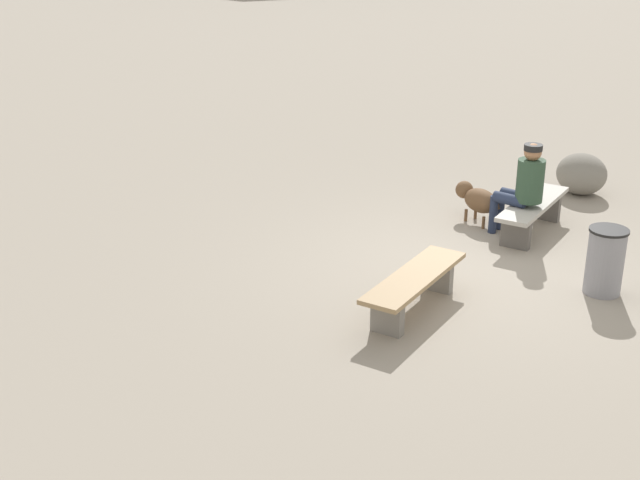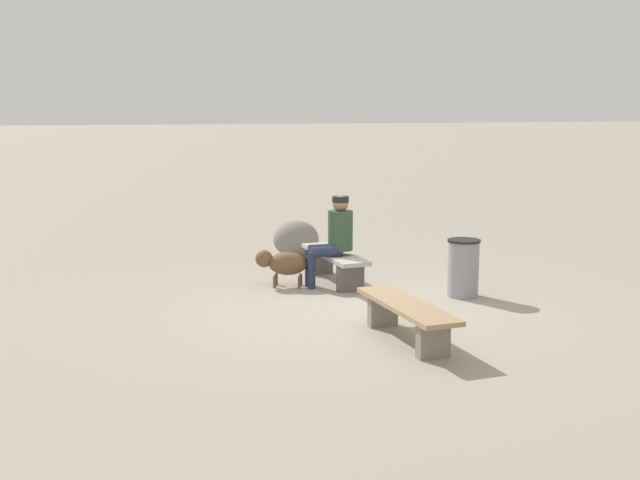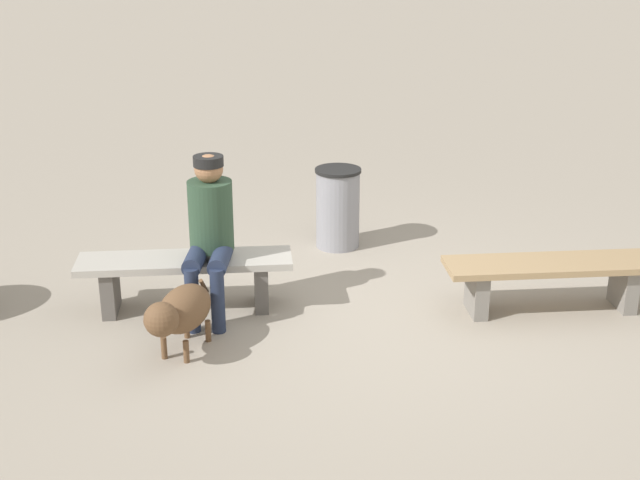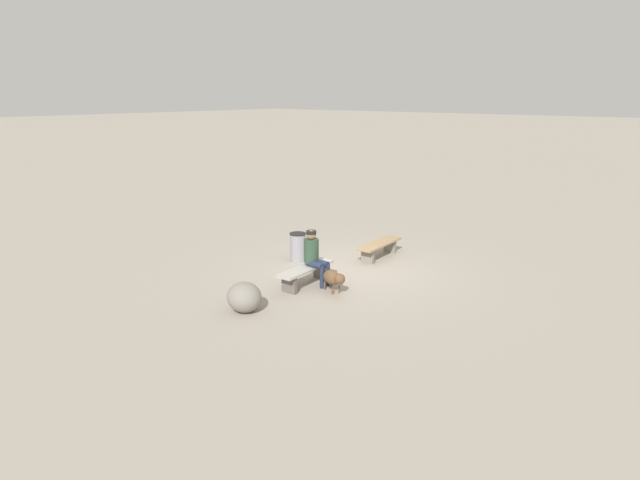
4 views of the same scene
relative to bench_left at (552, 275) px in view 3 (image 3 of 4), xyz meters
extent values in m
cube|color=#9E9384|center=(1.47, 0.08, -0.34)|extent=(210.00, 210.00, 0.06)
cube|color=gray|center=(-0.62, -0.04, -0.12)|extent=(0.14, 0.35, 0.38)
cube|color=gray|center=(0.62, 0.04, -0.12)|extent=(0.14, 0.35, 0.38)
cube|color=#A3845B|center=(0.00, 0.00, 0.09)|extent=(1.78, 0.57, 0.05)
cube|color=#605B56|center=(2.38, -0.14, -0.12)|extent=(0.13, 0.39, 0.39)
cube|color=#605B56|center=(3.60, -0.06, -0.12)|extent=(0.13, 0.39, 0.39)
cube|color=#B2ADA3|center=(2.99, -0.10, 0.11)|extent=(1.76, 0.55, 0.06)
cylinder|color=#2D4733|center=(2.76, -0.12, 0.50)|extent=(0.36, 0.36, 0.57)
sphere|color=#A3704C|center=(2.76, -0.12, 0.88)|extent=(0.23, 0.23, 0.23)
cylinder|color=black|center=(2.76, -0.12, 0.95)|extent=(0.24, 0.24, 0.08)
cylinder|color=#232D47|center=(2.87, 0.10, 0.21)|extent=(0.18, 0.45, 0.15)
cylinder|color=#232D47|center=(2.89, 0.32, -0.05)|extent=(0.11, 0.11, 0.52)
cylinder|color=#232D47|center=(2.68, 0.11, 0.21)|extent=(0.18, 0.45, 0.15)
cylinder|color=#232D47|center=(2.69, 0.33, -0.05)|extent=(0.11, 0.11, 0.52)
ellipsoid|color=brown|center=(2.91, 0.63, 0.03)|extent=(0.51, 0.64, 0.33)
sphere|color=brown|center=(3.03, 0.95, 0.09)|extent=(0.25, 0.25, 0.25)
cylinder|color=brown|center=(2.89, 0.83, -0.23)|extent=(0.04, 0.04, 0.17)
cylinder|color=brown|center=(3.06, 0.76, -0.23)|extent=(0.04, 0.04, 0.17)
cylinder|color=brown|center=(2.76, 0.50, -0.23)|extent=(0.04, 0.04, 0.17)
cylinder|color=brown|center=(2.93, 0.43, -0.23)|extent=(0.04, 0.04, 0.17)
cylinder|color=brown|center=(2.79, 0.33, 0.08)|extent=(0.07, 0.12, 0.15)
cylinder|color=gray|center=(1.68, -1.53, 0.07)|extent=(0.42, 0.42, 0.76)
cylinder|color=black|center=(1.68, -1.53, 0.46)|extent=(0.45, 0.45, 0.03)
camera|label=1|loc=(-7.49, -4.16, 3.93)|focal=48.07mm
camera|label=2|loc=(-7.64, 3.22, 2.24)|focal=43.45mm
camera|label=3|loc=(2.05, 6.48, 2.75)|focal=48.87mm
camera|label=4|loc=(12.11, 7.92, 4.12)|focal=30.30mm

